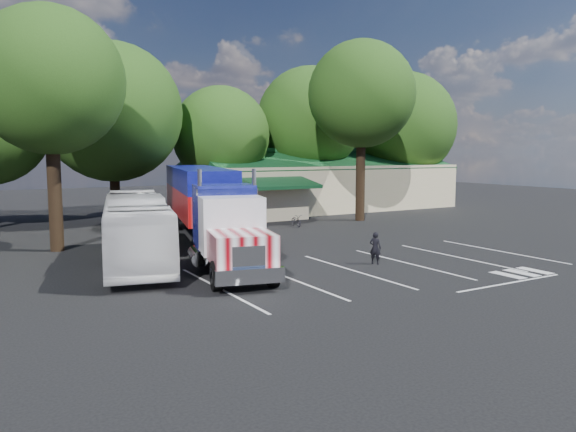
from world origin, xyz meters
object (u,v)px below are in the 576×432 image
woman (375,248)px  bicycle (296,220)px  semi_truck (205,200)px  silver_sedan (261,210)px  tour_bus (136,229)px

woman → bicycle: 13.78m
semi_truck → bicycle: 9.66m
bicycle → silver_sedan: silver_sedan is taller
silver_sedan → tour_bus: bearing=115.6°
bicycle → woman: bearing=-97.0°
woman → silver_sedan: (4.10, 19.26, -0.13)m
woman → silver_sedan: bearing=-43.6°
bicycle → tour_bus: (-13.31, -7.57, 1.21)m
woman → bicycle: size_ratio=0.95×
tour_bus → silver_sedan: 19.29m
woman → tour_bus: size_ratio=0.13×
woman → tour_bus: bearing=27.7°
bicycle → silver_sedan: size_ratio=0.42×
tour_bus → woman: bearing=-17.3°
silver_sedan → woman: bearing=148.8°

